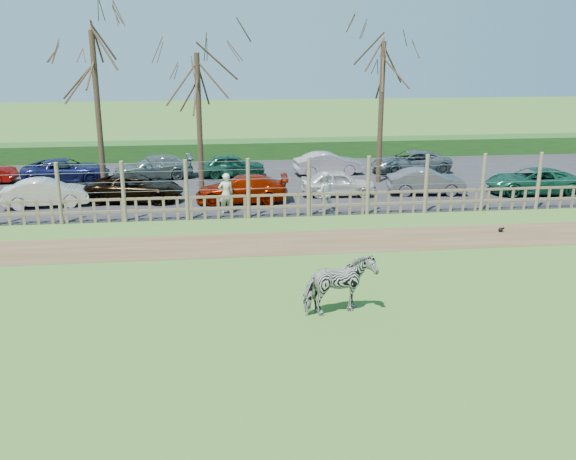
{
  "coord_description": "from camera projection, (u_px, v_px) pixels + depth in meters",
  "views": [
    {
      "loc": [
        -1.32,
        -17.57,
        7.2
      ],
      "look_at": [
        1.0,
        2.5,
        1.1
      ],
      "focal_mm": 40.0,
      "sensor_mm": 36.0,
      "label": 1
    }
  ],
  "objects": [
    {
      "name": "car_10",
      "position": [
        232.0,
        165.0,
        34.1
      ],
      "size": [
        3.63,
        1.72,
        1.2
      ],
      "primitive_type": "imported",
      "rotation": [
        0.0,
        0.0,
        1.66
      ],
      "color": "#164934",
      "rests_on": "asphalt"
    },
    {
      "name": "tree_left",
      "position": [
        95.0,
        74.0,
        28.48
      ],
      "size": [
        4.8,
        4.8,
        7.88
      ],
      "color": "#3D2B1E",
      "rests_on": "ground"
    },
    {
      "name": "car_6",
      "position": [
        533.0,
        181.0,
        30.41
      ],
      "size": [
        4.49,
        2.39,
        1.2
      ],
      "primitive_type": "imported",
      "rotation": [
        0.0,
        0.0,
        4.62
      ],
      "color": "#16553A",
      "rests_on": "asphalt"
    },
    {
      "name": "dirt_strip",
      "position": [
        254.0,
        244.0,
        23.21
      ],
      "size": [
        34.0,
        2.8,
        0.01
      ],
      "primitive_type": "cube",
      "color": "brown",
      "rests_on": "ground"
    },
    {
      "name": "car_4",
      "position": [
        339.0,
        183.0,
        30.02
      ],
      "size": [
        3.62,
        1.68,
        1.2
      ],
      "primitive_type": "imported",
      "rotation": [
        0.0,
        0.0,
        1.5
      ],
      "color": "silver",
      "rests_on": "asphalt"
    },
    {
      "name": "fence",
      "position": [
        249.0,
        199.0,
        26.31
      ],
      "size": [
        30.16,
        0.16,
        2.5
      ],
      "color": "brown",
      "rests_on": "ground"
    },
    {
      "name": "visitor_a",
      "position": [
        226.0,
        193.0,
        26.87
      ],
      "size": [
        0.7,
        0.53,
        1.72
      ],
      "primitive_type": "imported",
      "rotation": [
        0.0,
        0.0,
        3.34
      ],
      "color": "beige",
      "rests_on": "asphalt"
    },
    {
      "name": "car_5",
      "position": [
        427.0,
        182.0,
        30.29
      ],
      "size": [
        3.75,
        1.61,
        1.2
      ],
      "primitive_type": "imported",
      "rotation": [
        0.0,
        0.0,
        1.48
      ],
      "color": "#5E5763",
      "rests_on": "asphalt"
    },
    {
      "name": "car_1",
      "position": [
        46.0,
        193.0,
        28.11
      ],
      "size": [
        3.76,
        1.68,
        1.2
      ],
      "primitive_type": "imported",
      "rotation": [
        0.0,
        0.0,
        1.69
      ],
      "color": "silver",
      "rests_on": "asphalt"
    },
    {
      "name": "hedge",
      "position": [
        236.0,
        150.0,
        39.22
      ],
      "size": [
        46.0,
        2.0,
        1.1
      ],
      "primitive_type": "cube",
      "color": "#1E4716",
      "rests_on": "ground"
    },
    {
      "name": "visitor_b",
      "position": [
        324.0,
        192.0,
        27.11
      ],
      "size": [
        0.86,
        0.68,
        1.72
      ],
      "primitive_type": "imported",
      "rotation": [
        0.0,
        0.0,
        3.17
      ],
      "color": "silver",
      "rests_on": "asphalt"
    },
    {
      "name": "car_2",
      "position": [
        135.0,
        188.0,
        28.99
      ],
      "size": [
        4.53,
        2.5,
        1.2
      ],
      "primitive_type": "imported",
      "rotation": [
        0.0,
        0.0,
        1.45
      ],
      "color": "black",
      "rests_on": "asphalt"
    },
    {
      "name": "car_9",
      "position": [
        153.0,
        167.0,
        33.58
      ],
      "size": [
        4.33,
        2.23,
        1.2
      ],
      "primitive_type": "imported",
      "rotation": [
        0.0,
        0.0,
        4.85
      ],
      "color": "slate",
      "rests_on": "asphalt"
    },
    {
      "name": "zebra",
      "position": [
        339.0,
        285.0,
        17.17
      ],
      "size": [
        2.11,
        1.4,
        1.64
      ],
      "primitive_type": "imported",
      "rotation": [
        0.0,
        0.0,
        1.86
      ],
      "color": "gray",
      "rests_on": "ground"
    },
    {
      "name": "car_3",
      "position": [
        242.0,
        189.0,
        28.82
      ],
      "size": [
        4.21,
        1.88,
        1.2
      ],
      "primitive_type": "imported",
      "rotation": [
        0.0,
        0.0,
        4.66
      ],
      "color": "#841300",
      "rests_on": "asphalt"
    },
    {
      "name": "car_11",
      "position": [
        328.0,
        163.0,
        34.6
      ],
      "size": [
        3.75,
        1.64,
        1.2
      ],
      "primitive_type": "imported",
      "rotation": [
        0.0,
        0.0,
        1.67
      ],
      "color": "#BFAEB6",
      "rests_on": "asphalt"
    },
    {
      "name": "ground",
      "position": [
        264.0,
        291.0,
        18.93
      ],
      "size": [
        120.0,
        120.0,
        0.0
      ],
      "primitive_type": "plane",
      "color": "#5D8741",
      "rests_on": "ground"
    },
    {
      "name": "tree_mid",
      "position": [
        198.0,
        88.0,
        30.15
      ],
      "size": [
        4.8,
        4.8,
        6.83
      ],
      "color": "#3D2B1E",
      "rests_on": "ground"
    },
    {
      "name": "crow",
      "position": [
        501.0,
        230.0,
        24.62
      ],
      "size": [
        0.24,
        0.18,
        0.19
      ],
      "color": "black",
      "rests_on": "ground"
    },
    {
      "name": "asphalt",
      "position": [
        242.0,
        183.0,
        32.72
      ],
      "size": [
        44.0,
        13.0,
        0.04
      ],
      "primitive_type": "cube",
      "color": "#232326",
      "rests_on": "ground"
    },
    {
      "name": "car_12",
      "position": [
        410.0,
        162.0,
        35.01
      ],
      "size": [
        4.48,
        2.36,
        1.2
      ],
      "primitive_type": "imported",
      "rotation": [
        0.0,
        0.0,
        4.8
      ],
      "color": "#545F63",
      "rests_on": "asphalt"
    },
    {
      "name": "car_8",
      "position": [
        66.0,
        171.0,
        32.77
      ],
      "size": [
        4.52,
        2.49,
        1.2
      ],
      "primitive_type": "imported",
      "rotation": [
        0.0,
        0.0,
        1.69
      ],
      "color": "#151846",
      "rests_on": "asphalt"
    },
    {
      "name": "tree_right",
      "position": [
        382.0,
        78.0,
        31.5
      ],
      "size": [
        4.8,
        4.8,
        7.35
      ],
      "color": "#3D2B1E",
      "rests_on": "ground"
    }
  ]
}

